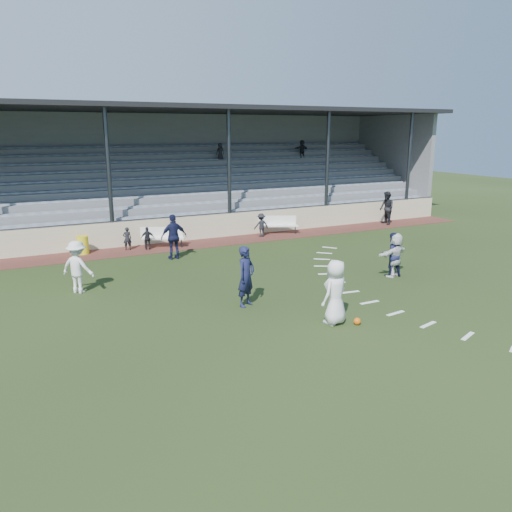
{
  "coord_description": "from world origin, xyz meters",
  "views": [
    {
      "loc": [
        -7.18,
        -12.0,
        5.38
      ],
      "look_at": [
        0.0,
        2.5,
        1.3
      ],
      "focal_mm": 35.0,
      "sensor_mm": 36.0,
      "label": 1
    }
  ],
  "objects_px": {
    "football": "(357,321)",
    "official": "(387,208)",
    "bench_right": "(278,223)",
    "trash_bin": "(83,245)",
    "player_navy_lead": "(246,276)",
    "player_white_lead": "(335,292)",
    "bench_left": "(162,235)"
  },
  "relations": [
    {
      "from": "player_white_lead",
      "to": "bench_left",
      "type": "bearing_deg",
      "value": -101.3
    },
    {
      "from": "bench_left",
      "to": "bench_right",
      "type": "height_order",
      "value": "same"
    },
    {
      "from": "player_white_lead",
      "to": "player_navy_lead",
      "type": "bearing_deg",
      "value": -76.23
    },
    {
      "from": "official",
      "to": "bench_left",
      "type": "bearing_deg",
      "value": -79.84
    },
    {
      "from": "football",
      "to": "official",
      "type": "bearing_deg",
      "value": 46.73
    },
    {
      "from": "official",
      "to": "trash_bin",
      "type": "bearing_deg",
      "value": -80.55
    },
    {
      "from": "trash_bin",
      "to": "official",
      "type": "bearing_deg",
      "value": -1.13
    },
    {
      "from": "player_white_lead",
      "to": "player_navy_lead",
      "type": "xyz_separation_m",
      "value": [
        -1.64,
        2.46,
        0.02
      ]
    },
    {
      "from": "bench_left",
      "to": "player_navy_lead",
      "type": "height_order",
      "value": "player_navy_lead"
    },
    {
      "from": "player_navy_lead",
      "to": "bench_left",
      "type": "bearing_deg",
      "value": 61.12
    },
    {
      "from": "trash_bin",
      "to": "player_navy_lead",
      "type": "relative_size",
      "value": 0.42
    },
    {
      "from": "football",
      "to": "trash_bin",
      "type": "bearing_deg",
      "value": 115.52
    },
    {
      "from": "bench_right",
      "to": "official",
      "type": "xyz_separation_m",
      "value": [
        6.95,
        -0.46,
        0.4
      ]
    },
    {
      "from": "bench_left",
      "to": "bench_right",
      "type": "relative_size",
      "value": 1.0
    },
    {
      "from": "trash_bin",
      "to": "football",
      "type": "distance_m",
      "value": 13.5
    },
    {
      "from": "bench_right",
      "to": "trash_bin",
      "type": "relative_size",
      "value": 2.44
    },
    {
      "from": "player_white_lead",
      "to": "official",
      "type": "height_order",
      "value": "official"
    },
    {
      "from": "bench_right",
      "to": "trash_bin",
      "type": "distance_m",
      "value": 10.02
    },
    {
      "from": "football",
      "to": "player_navy_lead",
      "type": "distance_m",
      "value": 3.68
    },
    {
      "from": "bench_right",
      "to": "trash_bin",
      "type": "xyz_separation_m",
      "value": [
        -10.01,
        -0.13,
        -0.16
      ]
    },
    {
      "from": "football",
      "to": "official",
      "type": "distance_m",
      "value": 16.29
    },
    {
      "from": "bench_right",
      "to": "official",
      "type": "distance_m",
      "value": 6.98
    },
    {
      "from": "bench_right",
      "to": "player_white_lead",
      "type": "distance_m",
      "value": 12.82
    },
    {
      "from": "bench_left",
      "to": "football",
      "type": "bearing_deg",
      "value": -55.17
    },
    {
      "from": "bench_right",
      "to": "player_white_lead",
      "type": "xyz_separation_m",
      "value": [
        -4.72,
        -11.92,
        0.35
      ]
    },
    {
      "from": "trash_bin",
      "to": "football",
      "type": "xyz_separation_m",
      "value": [
        5.81,
        -12.18,
        -0.32
      ]
    },
    {
      "from": "bench_right",
      "to": "player_navy_lead",
      "type": "distance_m",
      "value": 11.4
    },
    {
      "from": "trash_bin",
      "to": "player_white_lead",
      "type": "xyz_separation_m",
      "value": [
        5.3,
        -11.79,
        0.51
      ]
    },
    {
      "from": "bench_left",
      "to": "official",
      "type": "distance_m",
      "value": 13.41
    },
    {
      "from": "football",
      "to": "official",
      "type": "relative_size",
      "value": 0.11
    },
    {
      "from": "player_white_lead",
      "to": "official",
      "type": "relative_size",
      "value": 0.97
    },
    {
      "from": "bench_left",
      "to": "bench_right",
      "type": "xyz_separation_m",
      "value": [
        6.45,
        0.36,
        0.0
      ]
    }
  ]
}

